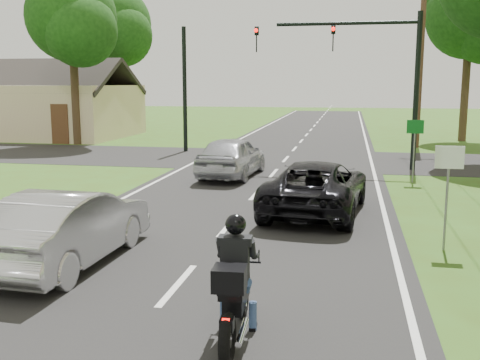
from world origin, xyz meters
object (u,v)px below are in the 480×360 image
silver_sedan (69,227)px  utility_pole_far (421,48)px  traffic_signal (368,62)px  dark_suv (316,187)px  sign_green (415,136)px  sign_white (449,172)px  silver_suv (232,156)px  motorcycle_rider (235,292)px

silver_sedan → utility_pole_far: utility_pole_far is taller
traffic_signal → dark_suv: bearing=-99.6°
silver_sedan → sign_green: (7.21, 10.25, 0.88)m
silver_sedan → traffic_signal: 14.82m
sign_white → sign_green: bearing=88.6°
traffic_signal → sign_green: (1.56, -3.02, -2.54)m
silver_sedan → sign_green: bearing=-123.4°
traffic_signal → sign_white: (1.36, -11.02, -2.54)m
silver_sedan → utility_pole_far: 23.33m
silver_suv → utility_pole_far: size_ratio=0.43×
silver_sedan → utility_pole_far: size_ratio=0.43×
traffic_signal → silver_suv: bearing=-147.2°
utility_pole_far → sign_white: 19.39m
sign_green → motorcycle_rider: bearing=-105.5°
utility_pole_far → dark_suv: bearing=-104.7°
silver_sedan → sign_green: 12.57m
utility_pole_far → silver_sedan: bearing=-111.8°
traffic_signal → utility_pole_far: 8.55m
dark_suv → sign_green: 6.01m
silver_sedan → traffic_signal: size_ratio=0.67×
motorcycle_rider → sign_white: size_ratio=0.94×
sign_white → silver_suv: bearing=127.3°
motorcycle_rider → utility_pole_far: bearing=75.4°
silver_sedan → silver_suv: silver_suv is taller
dark_suv → sign_white: sign_white is taller
sign_white → utility_pole_far: bearing=85.5°
traffic_signal → utility_pole_far: bearing=70.3°
dark_suv → sign_green: size_ratio=2.30×
traffic_signal → sign_white: 11.39m
silver_suv → utility_pole_far: 14.07m
sign_white → sign_green: size_ratio=1.00×
silver_suv → motorcycle_rider: bearing=106.1°
traffic_signal → sign_white: size_ratio=3.00×
dark_suv → traffic_signal: (1.39, 8.17, 3.44)m
silver_suv → sign_green: size_ratio=2.03×
motorcycle_rider → silver_suv: bearing=99.0°
traffic_signal → utility_pole_far: size_ratio=0.64×
motorcycle_rider → sign_white: bearing=51.9°
silver_sedan → silver_suv: (0.94, 10.23, 0.03)m
silver_suv → sign_white: 10.07m
silver_sedan → silver_suv: size_ratio=0.99×
dark_suv → utility_pole_far: bearing=-98.9°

